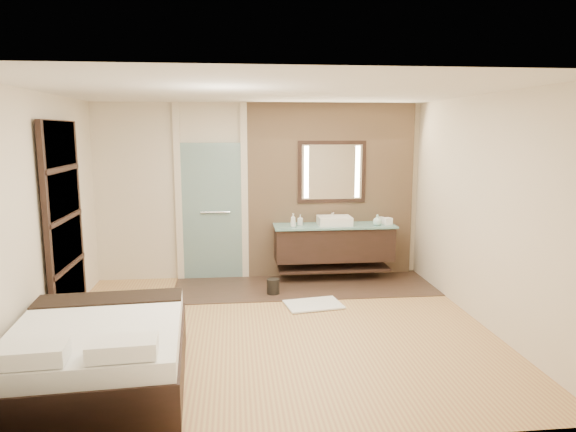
{
  "coord_description": "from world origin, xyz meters",
  "views": [
    {
      "loc": [
        -0.41,
        -5.65,
        2.28
      ],
      "look_at": [
        0.25,
        0.6,
        1.23
      ],
      "focal_mm": 32.0,
      "sensor_mm": 36.0,
      "label": 1
    }
  ],
  "objects": [
    {
      "name": "floor",
      "position": [
        0.0,
        0.0,
        0.0
      ],
      "size": [
        5.0,
        5.0,
        0.0
      ],
      "primitive_type": "plane",
      "color": "#AA7147",
      "rests_on": "ground"
    },
    {
      "name": "tile_strip",
      "position": [
        0.6,
        1.6,
        0.01
      ],
      "size": [
        3.8,
        1.3,
        0.01
      ],
      "primitive_type": "cube",
      "color": "#34271C",
      "rests_on": "floor"
    },
    {
      "name": "stone_wall",
      "position": [
        1.1,
        2.21,
        1.35
      ],
      "size": [
        2.6,
        0.08,
        2.7
      ],
      "primitive_type": "cube",
      "color": "tan",
      "rests_on": "floor"
    },
    {
      "name": "vanity",
      "position": [
        1.1,
        1.92,
        0.58
      ],
      "size": [
        1.85,
        0.55,
        0.88
      ],
      "color": "black",
      "rests_on": "stone_wall"
    },
    {
      "name": "mirror_unit",
      "position": [
        1.1,
        2.16,
        1.65
      ],
      "size": [
        1.06,
        0.04,
        0.96
      ],
      "color": "black",
      "rests_on": "stone_wall"
    },
    {
      "name": "frosted_door",
      "position": [
        -0.75,
        2.2,
        1.14
      ],
      "size": [
        1.1,
        0.12,
        2.7
      ],
      "color": "#ABD9D8",
      "rests_on": "floor"
    },
    {
      "name": "shoji_partition",
      "position": [
        -2.43,
        0.6,
        1.21
      ],
      "size": [
        0.06,
        1.2,
        2.4
      ],
      "color": "black",
      "rests_on": "floor"
    },
    {
      "name": "bed",
      "position": [
        -1.65,
        -1.16,
        0.3
      ],
      "size": [
        1.62,
        1.97,
        0.72
      ],
      "rotation": [
        0.0,
        0.0,
        0.07
      ],
      "color": "black",
      "rests_on": "floor"
    },
    {
      "name": "bath_mat",
      "position": [
        0.61,
        0.75,
        0.02
      ],
      "size": [
        0.79,
        0.61,
        0.02
      ],
      "primitive_type": "cube",
      "rotation": [
        0.0,
        0.0,
        0.16
      ],
      "color": "silver",
      "rests_on": "floor"
    },
    {
      "name": "waste_bin",
      "position": [
        0.11,
        1.28,
        0.11
      ],
      "size": [
        0.19,
        0.19,
        0.22
      ],
      "primitive_type": "cylinder",
      "rotation": [
        0.0,
        0.0,
        -0.09
      ],
      "color": "black",
      "rests_on": "floor"
    },
    {
      "name": "tissue_box",
      "position": [
        1.91,
        1.86,
        0.92
      ],
      "size": [
        0.15,
        0.15,
        0.1
      ],
      "primitive_type": "cube",
      "rotation": [
        0.0,
        0.0,
        0.29
      ],
      "color": "white",
      "rests_on": "vanity"
    },
    {
      "name": "soap_bottle_a",
      "position": [
        0.46,
        1.81,
        0.96
      ],
      "size": [
        0.1,
        0.1,
        0.2
      ],
      "primitive_type": "imported",
      "rotation": [
        0.0,
        0.0,
        0.32
      ],
      "color": "white",
      "rests_on": "vanity"
    },
    {
      "name": "soap_bottle_b",
      "position": [
        0.58,
        1.94,
        0.94
      ],
      "size": [
        0.09,
        0.09,
        0.16
      ],
      "primitive_type": "imported",
      "rotation": [
        0.0,
        0.0,
        -0.28
      ],
      "color": "#B2B2B2",
      "rests_on": "vanity"
    },
    {
      "name": "soap_bottle_c",
      "position": [
        1.73,
        1.78,
        0.95
      ],
      "size": [
        0.15,
        0.15,
        0.17
      ],
      "primitive_type": "imported",
      "rotation": [
        0.0,
        0.0,
        -0.1
      ],
      "color": "silver",
      "rests_on": "vanity"
    },
    {
      "name": "cup",
      "position": [
        1.84,
        1.99,
        0.91
      ],
      "size": [
        0.14,
        0.14,
        0.09
      ],
      "primitive_type": "imported",
      "rotation": [
        0.0,
        0.0,
        0.23
      ],
      "color": "white",
      "rests_on": "vanity"
    }
  ]
}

